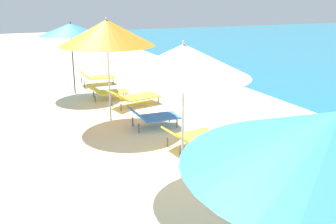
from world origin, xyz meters
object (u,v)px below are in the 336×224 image
object	(u,v)px
umbrella_fourth	(107,33)
cooler_box	(164,70)
umbrella_third	(183,61)
lounger_third_shoreside	(191,135)
lounger_farthest_inland	(108,91)
umbrella_farthest	(71,29)
lounger_farthest_shoreside	(96,76)
lounger_fourth_shoreside	(133,96)
lounger_fourth_inland	(153,116)

from	to	relation	value
umbrella_fourth	cooler_box	world-z (taller)	umbrella_fourth
umbrella_third	lounger_third_shoreside	distance (m)	2.45
lounger_farthest_inland	lounger_third_shoreside	bearing A→B (deg)	-74.29
umbrella_third	umbrella_farthest	xyz separation A→B (m)	(-0.67, 7.32, 0.01)
lounger_farthest_shoreside	lounger_farthest_inland	distance (m)	2.37
umbrella_third	lounger_farthest_shoreside	xyz separation A→B (m)	(0.34, 8.47, -1.88)
lounger_third_shoreside	umbrella_fourth	size ratio (longest dim) A/B	0.48
umbrella_third	umbrella_fourth	world-z (taller)	umbrella_fourth
umbrella_third	umbrella_farthest	world-z (taller)	umbrella_third
lounger_third_shoreside	umbrella_farthest	xyz separation A→B (m)	(-1.50, 6.05, 1.93)
lounger_farthest_shoreside	cooler_box	xyz separation A→B (m)	(3.23, 0.84, -0.12)
lounger_fourth_shoreside	umbrella_farthest	bearing A→B (deg)	109.56
lounger_farthest_shoreside	lounger_fourth_inland	bearing A→B (deg)	-86.69
umbrella_fourth	lounger_farthest_shoreside	size ratio (longest dim) A/B	2.03
lounger_fourth_shoreside	lounger_fourth_inland	size ratio (longest dim) A/B	1.35
umbrella_third	lounger_fourth_inland	xyz separation A→B (m)	(0.53, 2.83, -1.88)
lounger_fourth_shoreside	cooler_box	xyz separation A→B (m)	(2.84, 4.26, -0.10)
umbrella_fourth	lounger_fourth_shoreside	xyz separation A→B (m)	(1.06, 1.20, -2.08)
lounger_fourth_shoreside	lounger_farthest_inland	size ratio (longest dim) A/B	1.28
lounger_farthest_shoreside	umbrella_fourth	bearing A→B (deg)	-96.74
lounger_third_shoreside	lounger_farthest_inland	size ratio (longest dim) A/B	0.98
umbrella_third	cooler_box	bearing A→B (deg)	69.00
lounger_third_shoreside	umbrella_farthest	distance (m)	6.52
lounger_fourth_inland	lounger_farthest_shoreside	size ratio (longest dim) A/B	0.94
lounger_third_shoreside	lounger_farthest_inland	xyz separation A→B (m)	(-0.63, 4.82, -0.01)
lounger_fourth_shoreside	lounger_farthest_inland	world-z (taller)	lounger_fourth_shoreside
lounger_third_shoreside	umbrella_third	bearing A→B (deg)	-129.74
umbrella_farthest	umbrella_fourth	bearing A→B (deg)	-84.32
lounger_farthest_shoreside	lounger_fourth_shoreside	bearing A→B (deg)	-82.03
umbrella_fourth	lounger_fourth_shoreside	bearing A→B (deg)	48.73
lounger_fourth_shoreside	lounger_farthest_inland	bearing A→B (deg)	104.65
lounger_fourth_shoreside	lounger_third_shoreside	bearing A→B (deg)	-100.55
lounger_third_shoreside	lounger_farthest_shoreside	size ratio (longest dim) A/B	0.98
umbrella_farthest	cooler_box	distance (m)	5.10
umbrella_fourth	umbrella_farthest	bearing A→B (deg)	95.68
umbrella_third	umbrella_fourth	xyz separation A→B (m)	(-0.32, 3.84, 0.17)
lounger_farthest_shoreside	lounger_third_shoreside	bearing A→B (deg)	-84.64
lounger_fourth_inland	umbrella_third	bearing A→B (deg)	-98.54
umbrella_fourth	lounger_farthest_inland	bearing A→B (deg)	76.86
lounger_fourth_inland	lounger_farthest_inland	xyz separation A→B (m)	(-0.32, 3.27, -0.05)
lounger_third_shoreside	umbrella_farthest	size ratio (longest dim) A/B	0.54
lounger_fourth_shoreside	lounger_farthest_shoreside	size ratio (longest dim) A/B	1.27
umbrella_farthest	lounger_farthest_inland	xyz separation A→B (m)	(0.87, -1.22, -1.94)
lounger_farthest_shoreside	lounger_farthest_inland	world-z (taller)	lounger_farthest_shoreside
umbrella_fourth	lounger_farthest_inland	distance (m)	3.13
lounger_fourth_inland	cooler_box	size ratio (longest dim) A/B	2.11
lounger_third_shoreside	lounger_fourth_shoreside	world-z (taller)	lounger_fourth_shoreside
umbrella_third	lounger_fourth_shoreside	size ratio (longest dim) A/B	1.47
umbrella_fourth	lounger_farthest_inland	size ratio (longest dim) A/B	2.04
lounger_third_shoreside	lounger_farthest_shoreside	bearing A→B (deg)	87.34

